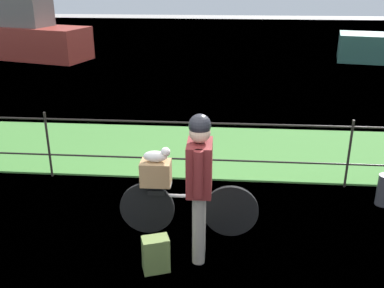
{
  "coord_description": "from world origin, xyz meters",
  "views": [
    {
      "loc": [
        0.46,
        -3.86,
        3.0
      ],
      "look_at": [
        0.02,
        1.44,
        0.9
      ],
      "focal_mm": 40.9,
      "sensor_mm": 36.0,
      "label": 1
    }
  ],
  "objects": [
    {
      "name": "wooden_crate",
      "position": [
        -0.35,
        0.72,
        0.81
      ],
      "size": [
        0.35,
        0.25,
        0.29
      ],
      "primitive_type": "cube",
      "rotation": [
        0.0,
        0.0,
        0.01
      ],
      "color": "#A87F51",
      "rests_on": "bicycle_main"
    },
    {
      "name": "harbor_water",
      "position": [
        0.0,
        12.26,
        0.0
      ],
      "size": [
        30.0,
        30.0,
        0.0
      ],
      "primitive_type": "plane",
      "color": "#60849E",
      "rests_on": "ground"
    },
    {
      "name": "iron_fence",
      "position": [
        -0.0,
        2.16,
        0.62
      ],
      "size": [
        18.04,
        0.04,
        1.05
      ],
      "color": "#28231E",
      "rests_on": "ground"
    },
    {
      "name": "cyclist_person",
      "position": [
        0.19,
        0.27,
        1.0
      ],
      "size": [
        0.26,
        0.54,
        1.68
      ],
      "color": "gray",
      "rests_on": "ground"
    },
    {
      "name": "bicycle_main",
      "position": [
        0.02,
        0.72,
        0.35
      ],
      "size": [
        1.67,
        0.16,
        0.66
      ],
      "color": "black",
      "rests_on": "ground"
    },
    {
      "name": "backpack_on_paving",
      "position": [
        -0.25,
        -0.01,
        0.2
      ],
      "size": [
        0.32,
        0.26,
        0.4
      ],
      "primitive_type": "cube",
      "rotation": [
        0.0,
        0.0,
        0.34
      ],
      "color": "olive",
      "rests_on": "ground"
    },
    {
      "name": "mooring_bollard",
      "position": [
        2.64,
        1.66,
        0.22
      ],
      "size": [
        0.2,
        0.2,
        0.44
      ],
      "primitive_type": "cylinder",
      "color": "#38383D",
      "rests_on": "ground"
    },
    {
      "name": "moored_boat_near",
      "position": [
        -7.12,
        12.01,
        0.83
      ],
      "size": [
        5.26,
        2.92,
        3.81
      ],
      "color": "#9E3328",
      "rests_on": "ground"
    },
    {
      "name": "ground_plane",
      "position": [
        0.0,
        0.0,
        0.0
      ],
      "size": [
        60.0,
        60.0,
        0.0
      ],
      "primitive_type": "plane",
      "color": "#9E9993"
    },
    {
      "name": "terrier_dog",
      "position": [
        -0.32,
        0.72,
        1.03
      ],
      "size": [
        0.32,
        0.14,
        0.18
      ],
      "color": "silver",
      "rests_on": "wooden_crate"
    },
    {
      "name": "grass_strip",
      "position": [
        0.0,
        3.41,
        0.01
      ],
      "size": [
        27.0,
        2.4,
        0.03
      ],
      "primitive_type": "cube",
      "color": "#478438",
      "rests_on": "ground"
    }
  ]
}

